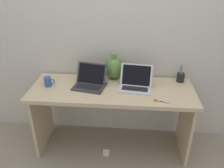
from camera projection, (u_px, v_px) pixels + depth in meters
ground_plane at (112, 145)px, 2.60m from camera, size 6.00×6.00×0.00m
back_wall at (115, 35)px, 2.34m from camera, size 4.40×0.04×2.40m
desk at (112, 101)px, 2.33m from camera, size 1.63×0.59×0.75m
laptop_left at (90, 81)px, 2.28m from camera, size 0.35×0.30×0.22m
laptop_right at (136, 82)px, 2.25m from camera, size 0.34×0.27×0.22m
green_vase at (114, 68)px, 2.41m from camera, size 0.18×0.18×0.28m
coffee_mug at (48, 81)px, 2.28m from camera, size 0.11×0.07×0.10m
pen_cup at (181, 77)px, 2.37m from camera, size 0.08×0.08×0.18m
scissors at (159, 101)px, 2.04m from camera, size 0.15×0.07×0.01m
power_brick at (106, 153)px, 2.48m from camera, size 0.07×0.07×0.03m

